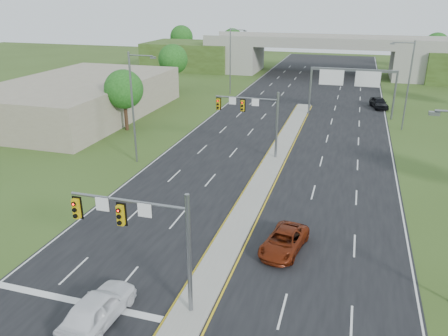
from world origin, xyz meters
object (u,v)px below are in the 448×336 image
signal_mast_near (146,230)px  sign_gantry (351,79)px  overpass (323,58)px  car_far_c (379,103)px  car_white (98,308)px  signal_mast_far (255,113)px  car_far_a (284,241)px

signal_mast_near → sign_gantry: bearing=78.8°
overpass → car_far_c: size_ratio=16.60×
sign_gantry → overpass: bearing=100.8°
overpass → car_white: 82.19m
sign_gantry → overpass: size_ratio=0.14×
car_white → car_far_c: car_white is taller
signal_mast_far → car_far_c: size_ratio=1.45×
car_far_a → sign_gantry: bearing=95.5°
signal_mast_near → car_white: signal_mast_near is taller
signal_mast_near → overpass: 80.11m
car_far_a → signal_mast_near: bearing=-118.4°
signal_mast_far → car_far_c: (13.26, 26.49, -3.88)m
sign_gantry → car_white: 48.43m
sign_gantry → car_far_c: (4.32, 6.50, -4.40)m
signal_mast_far → car_far_c: bearing=63.4°
signal_mast_far → overpass: overpass is taller
overpass → car_far_c: (11.00, -28.58, -2.71)m
car_white → car_far_c: size_ratio=1.05×
overpass → signal_mast_far: bearing=-92.4°
car_far_a → car_far_c: car_far_c is taller
signal_mast_near → car_far_c: (13.26, 51.49, -3.88)m
sign_gantry → car_far_a: sign_gantry is taller
signal_mast_far → car_far_a: 18.83m
car_white → signal_mast_near: bearing=-133.5°
signal_mast_far → car_white: (-2.09, -26.96, -3.85)m
overpass → car_far_c: 30.75m
signal_mast_near → car_far_c: bearing=75.6°
signal_mast_far → car_far_a: (6.02, -17.38, -4.02)m
signal_mast_far → overpass: 55.13m
sign_gantry → car_far_c: sign_gantry is taller
car_far_c → car_white: bearing=-120.4°
signal_mast_far → car_far_a: bearing=-70.9°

